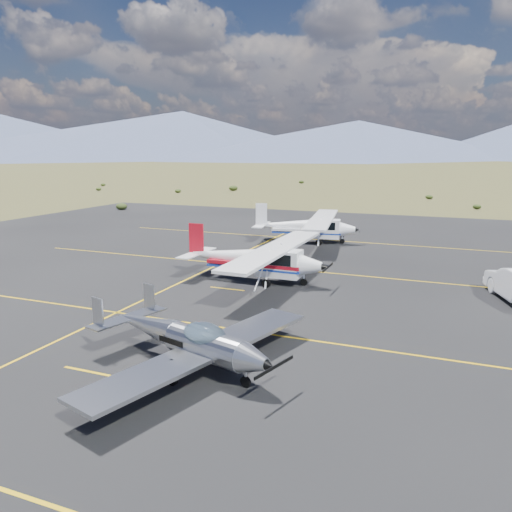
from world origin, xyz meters
The scene contains 5 objects.
ground centered at (0.00, 0.00, 0.00)m, with size 1600.00×1600.00×0.00m, color #383D1C.
apron centered at (0.00, 7.00, 0.00)m, with size 72.00×72.00×0.02m, color black.
aircraft_low_wing centered at (0.01, -1.92, 1.01)m, with size 7.16×9.74×2.12m.
aircraft_cessna centered at (-2.23, 9.62, 1.37)m, with size 7.29×12.15×3.09m.
aircraft_plain centered at (-2.92, 22.41, 1.36)m, with size 7.38×12.17×3.07m.
Camera 1 is at (8.02, -15.86, 7.29)m, focal length 35.00 mm.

